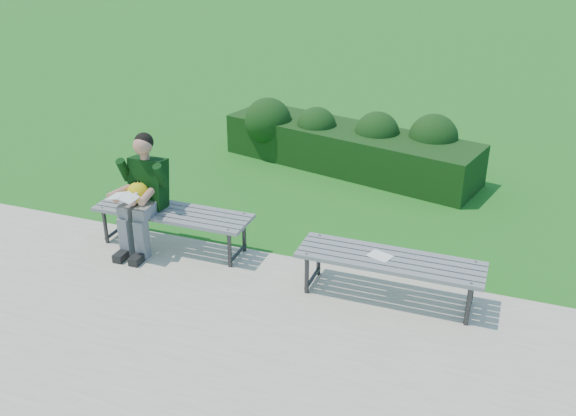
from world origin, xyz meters
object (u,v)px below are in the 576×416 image
(bench_right, at_px, (390,263))
(seated_boy, at_px, (142,190))
(hedge, at_px, (348,142))
(paper_sheet, at_px, (380,256))
(bench_left, at_px, (173,215))

(bench_right, xyz_separation_m, seated_boy, (-2.80, 0.11, 0.30))
(hedge, distance_m, bench_right, 3.59)
(hedge, xyz_separation_m, paper_sheet, (1.24, -3.33, 0.08))
(hedge, distance_m, seated_boy, 3.55)
(bench_left, relative_size, bench_right, 1.00)
(bench_left, bearing_deg, bench_right, -4.60)
(bench_left, distance_m, bench_right, 2.50)
(hedge, xyz_separation_m, bench_left, (-1.16, -3.13, 0.02))
(hedge, height_order, paper_sheet, hedge)
(hedge, relative_size, seated_boy, 3.01)
(hedge, distance_m, bench_left, 3.33)
(bench_right, distance_m, paper_sheet, 0.12)
(bench_right, relative_size, seated_boy, 1.37)
(hedge, relative_size, paper_sheet, 15.24)
(seated_boy, relative_size, paper_sheet, 5.06)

